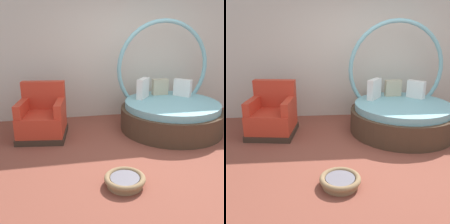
% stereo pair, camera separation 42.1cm
% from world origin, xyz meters
% --- Properties ---
extents(ground_plane, '(8.00, 8.00, 0.02)m').
position_xyz_m(ground_plane, '(0.00, 0.00, -0.01)').
color(ground_plane, brown).
extents(back_wall, '(8.00, 0.12, 3.07)m').
position_xyz_m(back_wall, '(0.00, 2.11, 1.53)').
color(back_wall, beige).
rests_on(back_wall, ground_plane).
extents(round_daybed, '(1.89, 1.89, 2.02)m').
position_xyz_m(round_daybed, '(0.57, 1.09, 0.38)').
color(round_daybed, '#473323').
rests_on(round_daybed, ground_plane).
extents(red_armchair, '(0.90, 0.90, 0.94)m').
position_xyz_m(red_armchair, '(-1.78, 1.11, 0.33)').
color(red_armchair, '#38281E').
rests_on(red_armchair, ground_plane).
extents(pet_basket, '(0.51, 0.51, 0.13)m').
position_xyz_m(pet_basket, '(-0.73, -0.68, 0.07)').
color(pet_basket, '#8E704C').
rests_on(pet_basket, ground_plane).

